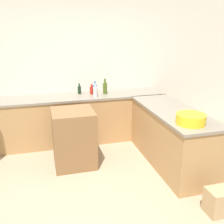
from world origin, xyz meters
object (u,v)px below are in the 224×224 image
vinegar_bottle_clear (95,92)px  water_bottle_blue (95,90)px  olive_oil_bottle (105,88)px  wine_bottle_dark (79,90)px  mixing_bowl (191,119)px  island_table (74,138)px  hot_sauce_bottle (92,90)px  paper_bag (218,201)px

vinegar_bottle_clear → water_bottle_blue: bearing=80.6°
olive_oil_bottle → wine_bottle_dark: bearing=163.7°
mixing_bowl → vinegar_bottle_clear: size_ratio=1.59×
island_table → olive_oil_bottle: (0.72, 0.89, 0.56)m
wine_bottle_dark → hot_sauce_bottle: size_ratio=1.03×
hot_sauce_bottle → paper_bag: 2.86m
mixing_bowl → hot_sauce_bottle: bearing=116.2°
wine_bottle_dark → vinegar_bottle_clear: size_ratio=0.82×
mixing_bowl → paper_bag: bearing=-85.8°
island_table → hot_sauce_bottle: 1.17m
wine_bottle_dark → olive_oil_bottle: olive_oil_bottle is taller
mixing_bowl → vinegar_bottle_clear: 1.90m
paper_bag → wine_bottle_dark: bearing=114.5°
mixing_bowl → olive_oil_bottle: 1.98m
hot_sauce_bottle → paper_bag: hot_sauce_bottle is taller
vinegar_bottle_clear → olive_oil_bottle: (0.22, 0.18, 0.02)m
island_table → mixing_bowl: 1.79m
wine_bottle_dark → paper_bag: wine_bottle_dark is taller
vinegar_bottle_clear → paper_bag: (0.96, -2.33, -0.83)m
wine_bottle_dark → paper_bag: (1.20, -2.64, -0.81)m
water_bottle_blue → wine_bottle_dark: bearing=143.3°
island_table → mixing_bowl: (1.42, -0.96, 0.51)m
wine_bottle_dark → water_bottle_blue: (0.26, -0.20, 0.03)m
wine_bottle_dark → mixing_bowl: bearing=-59.8°
vinegar_bottle_clear → wine_bottle_dark: bearing=127.2°
water_bottle_blue → vinegar_bottle_clear: size_ratio=1.11×
island_table → water_bottle_blue: (0.52, 0.83, 0.55)m
hot_sauce_bottle → paper_bag: (0.98, -2.56, -0.81)m
wine_bottle_dark → olive_oil_bottle: 0.49m
wine_bottle_dark → paper_bag: 3.02m
water_bottle_blue → paper_bag: size_ratio=0.86×
olive_oil_bottle → hot_sauce_bottle: (-0.24, 0.05, -0.04)m
island_table → olive_oil_bottle: 1.28m
water_bottle_blue → olive_oil_bottle: olive_oil_bottle is taller
mixing_bowl → wine_bottle_dark: (-1.16, 1.99, 0.01)m
water_bottle_blue → hot_sauce_bottle: (-0.04, 0.11, -0.03)m
water_bottle_blue → mixing_bowl: bearing=-63.5°
vinegar_bottle_clear → paper_bag: size_ratio=0.78×
olive_oil_bottle → mixing_bowl: bearing=-69.5°
wine_bottle_dark → vinegar_bottle_clear: (0.24, -0.32, 0.02)m
hot_sauce_bottle → water_bottle_blue: bearing=-68.9°
vinegar_bottle_clear → hot_sauce_bottle: (-0.02, 0.23, -0.02)m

